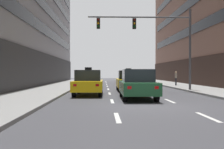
{
  "coord_description": "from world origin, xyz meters",
  "views": [
    {
      "loc": [
        -2.01,
        -11.68,
        1.5
      ],
      "look_at": [
        -0.81,
        22.66,
        1.25
      ],
      "focal_mm": 41.98,
      "sensor_mm": 36.0,
      "label": 1
    }
  ],
  "objects_px": {
    "car_driving_0": "(138,84)",
    "traffic_signal_0": "(155,33)",
    "pedestrian_1": "(176,77)",
    "taxi_driving_2": "(88,83)",
    "taxi_driving_1": "(128,81)"
  },
  "relations": [
    {
      "from": "taxi_driving_2",
      "to": "car_driving_0",
      "type": "bearing_deg",
      "value": -42.6
    },
    {
      "from": "taxi_driving_1",
      "to": "traffic_signal_0",
      "type": "relative_size",
      "value": 0.54
    },
    {
      "from": "car_driving_0",
      "to": "pedestrian_1",
      "type": "xyz_separation_m",
      "value": [
        5.9,
        13.19,
        0.17
      ]
    },
    {
      "from": "car_driving_0",
      "to": "taxi_driving_1",
      "type": "xyz_separation_m",
      "value": [
        0.13,
        6.71,
        -0.01
      ]
    },
    {
      "from": "traffic_signal_0",
      "to": "pedestrian_1",
      "type": "height_order",
      "value": "traffic_signal_0"
    },
    {
      "from": "car_driving_0",
      "to": "taxi_driving_1",
      "type": "height_order",
      "value": "taxi_driving_1"
    },
    {
      "from": "pedestrian_1",
      "to": "taxi_driving_2",
      "type": "bearing_deg",
      "value": -130.0
    },
    {
      "from": "taxi_driving_2",
      "to": "traffic_signal_0",
      "type": "bearing_deg",
      "value": 33.2
    },
    {
      "from": "car_driving_0",
      "to": "traffic_signal_0",
      "type": "height_order",
      "value": "traffic_signal_0"
    },
    {
      "from": "taxi_driving_1",
      "to": "pedestrian_1",
      "type": "height_order",
      "value": "taxi_driving_1"
    },
    {
      "from": "taxi_driving_2",
      "to": "pedestrian_1",
      "type": "relative_size",
      "value": 2.95
    },
    {
      "from": "car_driving_0",
      "to": "taxi_driving_1",
      "type": "relative_size",
      "value": 1.01
    },
    {
      "from": "car_driving_0",
      "to": "traffic_signal_0",
      "type": "relative_size",
      "value": 0.55
    },
    {
      "from": "traffic_signal_0",
      "to": "pedestrian_1",
      "type": "relative_size",
      "value": 5.46
    },
    {
      "from": "taxi_driving_2",
      "to": "pedestrian_1",
      "type": "xyz_separation_m",
      "value": [
        8.82,
        10.51,
        0.18
      ]
    }
  ]
}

